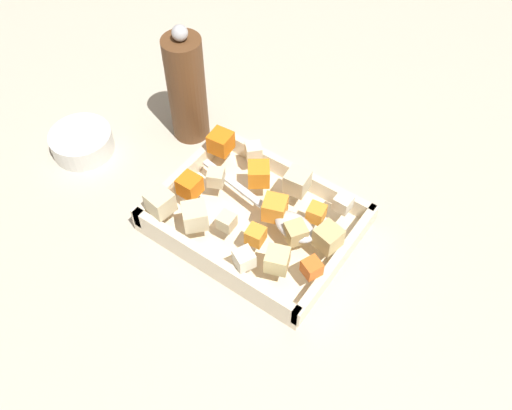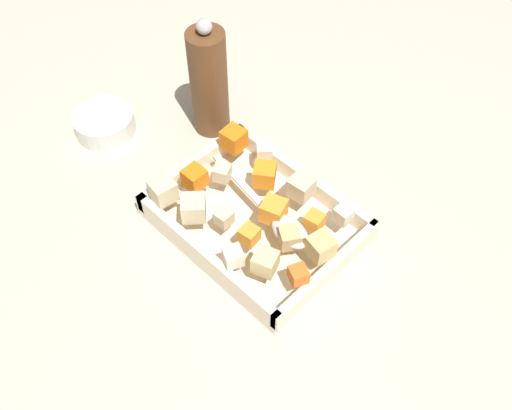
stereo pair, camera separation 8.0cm
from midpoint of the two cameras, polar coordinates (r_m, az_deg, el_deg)
The scene contains 23 objects.
ground_plane at distance 0.85m, azimuth 2.86°, elevation -2.08°, with size 4.00×4.00×0.00m, color #BCB29E.
baking_dish at distance 0.84m, azimuth 2.74°, elevation -1.92°, with size 0.28×0.21×0.05m.
carrot_chunk_heap_side at distance 0.83m, azimuth 3.62°, elevation 2.86°, with size 0.03×0.03×0.03m, color orange.
carrot_chunk_far_right at distance 0.79m, azimuth 8.71°, elevation -1.75°, with size 0.02×0.02×0.02m, color orange.
carrot_chunk_under_handle at distance 0.77m, azimuth 2.30°, elevation -3.17°, with size 0.02×0.02×0.02m, color orange.
carrot_chunk_far_left at distance 0.83m, azimuth -3.37°, elevation 2.56°, with size 0.03×0.03×0.03m, color orange.
carrot_chunk_front_center at distance 0.79m, azimuth 4.83°, elevation -0.58°, with size 0.03×0.03×0.03m, color orange.
carrot_chunk_near_left at distance 0.74m, azimuth 7.35°, elevation -7.10°, with size 0.02×0.02×0.02m, color orange.
carrot_chunk_corner_sw at distance 0.88m, azimuth 0.39°, elevation 6.46°, with size 0.03×0.03×0.03m, color orange.
potato_chunk_mid_left at distance 0.74m, azimuth 4.02°, elevation -5.88°, with size 0.03×0.03×0.03m, color #E0CC89.
potato_chunk_corner_ne at distance 0.84m, azimuth -0.51°, elevation 3.18°, with size 0.02×0.02×0.02m, color beige.
potato_chunk_corner_se at distance 0.87m, azimuth 3.51°, elevation 5.19°, with size 0.02×0.02×0.02m, color beige.
potato_chunk_corner_nw at distance 0.79m, azimuth -0.33°, elevation -1.43°, with size 0.02×0.02×0.02m, color beige.
potato_chunk_rim_edge at distance 0.82m, azimuth 7.31°, elevation 1.61°, with size 0.03×0.03×0.03m, color beige.
potato_chunk_mid_right at distance 0.77m, azimuth 9.69°, elevation -4.10°, with size 0.03×0.03×0.03m, color tan.
potato_chunk_near_right at distance 0.79m, azimuth -3.37°, elevation -0.48°, with size 0.03×0.03×0.03m, color beige.
potato_chunk_back_center at distance 0.77m, azimuth 6.34°, elevation -3.43°, with size 0.03×0.03×0.03m, color tan.
potato_chunk_near_spoon at distance 0.82m, azimuth -6.48°, elevation 1.28°, with size 0.03×0.03×0.03m, color beige.
parsnip_chunk_center at distance 0.81m, azimuth 11.52°, elevation -1.09°, with size 0.02×0.02×0.02m, color silver.
parsnip_chunk_heap_top at distance 0.75m, azimuth 0.77°, elevation -5.34°, with size 0.02×0.02×0.02m, color silver.
serving_spoon at distance 0.79m, azimuth 5.69°, elevation -2.22°, with size 0.21×0.06×0.02m.
pepper_mill at distance 0.92m, azimuth -2.20°, elevation 11.96°, with size 0.06×0.06×0.21m.
small_prep_bowl at distance 0.99m, azimuth -12.60°, elevation 7.83°, with size 0.10×0.10×0.04m, color silver.
Camera 2 is at (0.35, -0.36, 0.69)m, focal length 40.26 mm.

